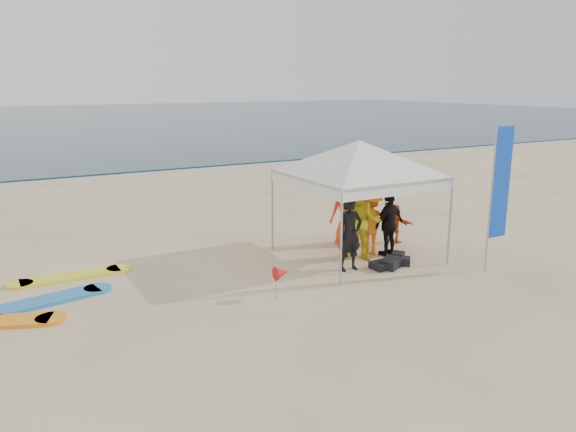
% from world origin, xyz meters
% --- Properties ---
extents(ground, '(120.00, 120.00, 0.00)m').
position_xyz_m(ground, '(0.00, 0.00, 0.00)').
color(ground, beige).
rests_on(ground, ground).
extents(ocean, '(160.00, 84.00, 0.08)m').
position_xyz_m(ocean, '(0.00, 60.00, 0.04)').
color(ocean, '#0C2633').
rests_on(ocean, ground).
extents(shoreline_foam, '(160.00, 1.20, 0.01)m').
position_xyz_m(shoreline_foam, '(0.00, 18.20, 0.00)').
color(shoreline_foam, silver).
rests_on(shoreline_foam, ground).
extents(person_black_a, '(0.61, 0.40, 1.67)m').
position_xyz_m(person_black_a, '(1.77, 1.76, 0.84)').
color(person_black_a, black).
rests_on(person_black_a, ground).
extents(person_yellow, '(1.14, 1.10, 1.86)m').
position_xyz_m(person_yellow, '(2.43, 2.22, 0.93)').
color(person_yellow, yellow).
rests_on(person_yellow, ground).
extents(person_orange_a, '(1.12, 0.77, 1.60)m').
position_xyz_m(person_orange_a, '(2.89, 2.50, 0.80)').
color(person_orange_a, orange).
rests_on(person_orange_a, ground).
extents(person_black_b, '(0.97, 0.54, 1.57)m').
position_xyz_m(person_black_b, '(3.25, 2.21, 0.78)').
color(person_black_b, black).
rests_on(person_black_b, ground).
extents(person_orange_b, '(0.95, 0.68, 1.81)m').
position_xyz_m(person_orange_b, '(2.93, 3.51, 0.91)').
color(person_orange_b, '#F24115').
rests_on(person_orange_b, ground).
extents(person_seated, '(0.59, 1.00, 1.03)m').
position_xyz_m(person_seated, '(4.12, 3.04, 0.51)').
color(person_seated, '#D14512').
rests_on(person_seated, ground).
extents(canopy_tent, '(4.27, 4.27, 3.22)m').
position_xyz_m(canopy_tent, '(2.51, 2.50, 2.80)').
color(canopy_tent, '#A5A5A8').
rests_on(canopy_tent, ground).
extents(feather_flag, '(0.56, 0.04, 3.30)m').
position_xyz_m(feather_flag, '(4.64, 0.21, 1.94)').
color(feather_flag, '#A5A5A8').
rests_on(feather_flag, ground).
extents(marker_pennant, '(0.28, 0.28, 0.64)m').
position_xyz_m(marker_pennant, '(-0.34, 1.05, 0.49)').
color(marker_pennant, '#A5A5A8').
rests_on(marker_pennant, ground).
extents(gear_pile, '(1.18, 0.84, 0.22)m').
position_xyz_m(gear_pile, '(2.78, 1.49, 0.10)').
color(gear_pile, black).
rests_on(gear_pile, ground).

